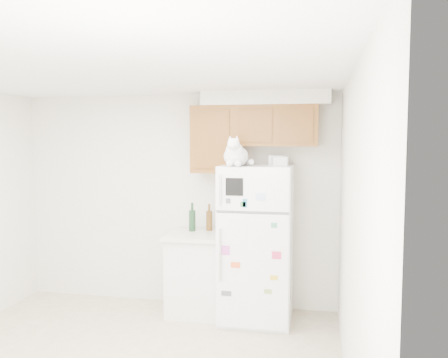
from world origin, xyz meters
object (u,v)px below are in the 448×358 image
(refrigerator, at_px, (257,243))
(storage_box_front, at_px, (279,161))
(storage_box_back, at_px, (279,160))
(bottle_amber, at_px, (209,217))
(bottle_green, at_px, (192,217))
(base_counter, at_px, (197,273))
(cat, at_px, (236,155))

(refrigerator, height_order, storage_box_front, storage_box_front)
(refrigerator, height_order, storage_box_back, storage_box_back)
(refrigerator, height_order, bottle_amber, refrigerator)
(bottle_green, bearing_deg, storage_box_back, -2.03)
(storage_box_front, xyz_separation_m, bottle_green, (-1.01, 0.20, -0.66))
(storage_box_back, height_order, bottle_green, storage_box_back)
(base_counter, height_order, bottle_amber, bottle_amber)
(cat, height_order, bottle_amber, cat)
(storage_box_back, relative_size, bottle_green, 0.55)
(base_counter, bearing_deg, storage_box_front, -5.28)
(storage_box_back, height_order, bottle_amber, storage_box_back)
(refrigerator, height_order, cat, cat)
(bottle_green, bearing_deg, bottle_amber, 20.04)
(cat, height_order, storage_box_front, cat)
(bottle_green, bearing_deg, cat, -36.92)
(bottle_amber, bearing_deg, refrigerator, -23.51)
(base_counter, height_order, bottle_green, bottle_green)
(refrigerator, xyz_separation_m, storage_box_back, (0.22, 0.15, 0.90))
(refrigerator, bearing_deg, bottle_amber, 156.49)
(storage_box_back, bearing_deg, cat, -114.01)
(cat, bearing_deg, refrigerator, 53.23)
(storage_box_front, xyz_separation_m, bottle_amber, (-0.83, 0.27, -0.67))
(base_counter, relative_size, bottle_amber, 2.97)
(cat, height_order, bottle_green, cat)
(storage_box_front, bearing_deg, bottle_amber, 146.04)
(cat, distance_m, storage_box_back, 0.58)
(storage_box_front, bearing_deg, storage_box_back, 81.77)
(cat, bearing_deg, storage_box_back, 44.93)
(base_counter, height_order, storage_box_front, storage_box_front)
(storage_box_front, relative_size, bottle_green, 0.46)
(storage_box_back, bearing_deg, bottle_green, -160.97)
(refrigerator, xyz_separation_m, bottle_amber, (-0.59, 0.26, 0.22))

